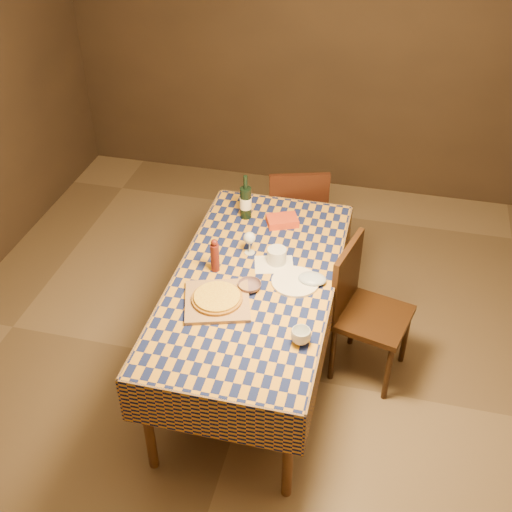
% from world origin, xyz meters
% --- Properties ---
extents(room, '(5.00, 5.10, 2.70)m').
position_xyz_m(room, '(0.00, 0.00, 1.35)').
color(room, brown).
rests_on(room, ground).
extents(dining_table, '(0.94, 1.84, 0.77)m').
position_xyz_m(dining_table, '(0.00, 0.00, 0.69)').
color(dining_table, brown).
rests_on(dining_table, ground).
extents(cutting_board, '(0.44, 0.44, 0.02)m').
position_xyz_m(cutting_board, '(-0.15, -0.25, 0.78)').
color(cutting_board, '#9B7349').
rests_on(cutting_board, dining_table).
extents(pizza, '(0.33, 0.33, 0.03)m').
position_xyz_m(pizza, '(-0.15, -0.25, 0.81)').
color(pizza, '#915C18').
rests_on(pizza, cutting_board).
extents(pepper_mill, '(0.06, 0.06, 0.22)m').
position_xyz_m(pepper_mill, '(-0.24, 0.03, 0.87)').
color(pepper_mill, '#4E1812').
rests_on(pepper_mill, dining_table).
extents(bowl, '(0.17, 0.17, 0.04)m').
position_xyz_m(bowl, '(-0.00, -0.10, 0.79)').
color(bowl, '#634A53').
rests_on(bowl, dining_table).
extents(wine_glass, '(0.08, 0.08, 0.15)m').
position_xyz_m(wine_glass, '(-0.09, 0.24, 0.88)').
color(wine_glass, silver).
rests_on(wine_glass, dining_table).
extents(wine_bottle, '(0.08, 0.08, 0.31)m').
position_xyz_m(wine_bottle, '(-0.21, 0.62, 0.89)').
color(wine_bottle, black).
rests_on(wine_bottle, dining_table).
extents(deli_tub, '(0.15, 0.15, 0.10)m').
position_xyz_m(deli_tub, '(0.10, 0.19, 0.82)').
color(deli_tub, silver).
rests_on(deli_tub, dining_table).
extents(takeout_container, '(0.24, 0.20, 0.05)m').
position_xyz_m(takeout_container, '(0.04, 0.60, 0.79)').
color(takeout_container, '#BF3919').
rests_on(takeout_container, dining_table).
extents(white_plate, '(0.31, 0.31, 0.02)m').
position_xyz_m(white_plate, '(0.24, 0.02, 0.78)').
color(white_plate, white).
rests_on(white_plate, dining_table).
extents(tumbler, '(0.14, 0.14, 0.08)m').
position_xyz_m(tumbler, '(0.36, -0.45, 0.81)').
color(tumbler, white).
rests_on(tumbler, dining_table).
extents(flour_patch, '(0.27, 0.23, 0.00)m').
position_xyz_m(flour_patch, '(0.08, 0.16, 0.77)').
color(flour_patch, silver).
rests_on(flour_patch, dining_table).
extents(flour_bag, '(0.19, 0.15, 0.05)m').
position_xyz_m(flour_bag, '(0.33, 0.05, 0.79)').
color(flour_bag, '#A4B9D2').
rests_on(flour_bag, dining_table).
extents(chair_far, '(0.53, 0.53, 0.93)m').
position_xyz_m(chair_far, '(0.05, 1.10, 0.52)').
color(chair_far, black).
rests_on(chair_far, ground).
extents(chair_right, '(0.52, 0.51, 0.93)m').
position_xyz_m(chair_right, '(0.63, 0.20, 0.52)').
color(chair_right, black).
rests_on(chair_right, ground).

